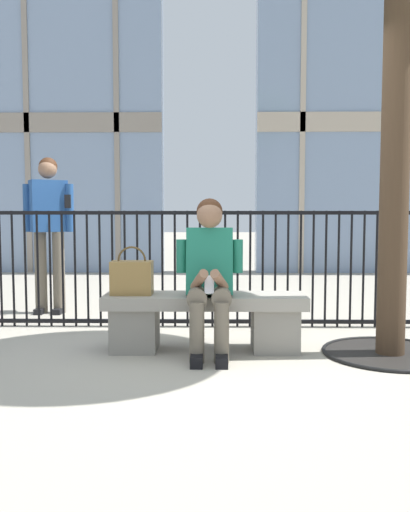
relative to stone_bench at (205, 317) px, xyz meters
The scene contains 6 objects.
ground_plane 0.27m from the stone_bench, ahead, with size 60.00×60.00×0.00m, color #A8A091.
stone_bench is the anchor object (origin of this frame).
seated_person_with_phone 0.40m from the stone_bench, 73.74° to the right, with size 0.52×0.66×1.21m.
handbag_on_bench 0.66m from the stone_bench, behind, with size 0.33×0.19×0.39m.
bystander_at_railing 2.48m from the stone_bench, 137.23° to the left, with size 0.55×0.38×1.71m.
plaza_railing 0.95m from the stone_bench, 90.00° to the left, with size 9.84×0.04×1.12m.
Camera 1 is at (0.06, -4.19, 1.08)m, focal length 37.23 mm.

